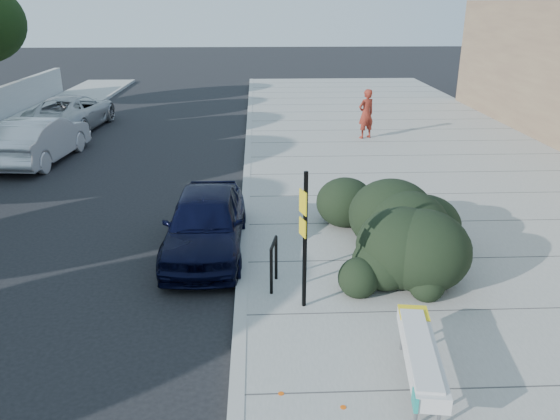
% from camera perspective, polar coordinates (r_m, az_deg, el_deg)
% --- Properties ---
extents(ground, '(120.00, 120.00, 0.00)m').
position_cam_1_polar(ground, '(9.48, -4.15, -11.68)').
color(ground, black).
rests_on(ground, ground).
extents(sidewalk_near, '(11.20, 50.00, 0.15)m').
position_cam_1_polar(sidewalk_near, '(14.88, 18.44, 0.10)').
color(sidewalk_near, gray).
rests_on(sidewalk_near, ground).
extents(curb_near, '(0.22, 50.00, 0.17)m').
position_cam_1_polar(curb_near, '(13.92, -3.65, -0.21)').
color(curb_near, '#9E9E99').
rests_on(curb_near, ground).
extents(bench, '(0.74, 2.15, 0.64)m').
position_cam_1_polar(bench, '(7.86, 14.49, -14.31)').
color(bench, gray).
rests_on(bench, sidewalk_near).
extents(bike_rack, '(0.16, 0.61, 0.90)m').
position_cam_1_polar(bike_rack, '(10.01, -0.66, -5.19)').
color(bike_rack, black).
rests_on(bike_rack, sidewalk_near).
extents(sign_post, '(0.13, 0.27, 2.44)m').
position_cam_1_polar(sign_post, '(9.02, 2.55, -2.34)').
color(sign_post, black).
rests_on(sign_post, sidewalk_near).
extents(hedge, '(3.44, 4.77, 1.61)m').
position_cam_1_polar(hedge, '(11.60, 11.46, -0.42)').
color(hedge, black).
rests_on(hedge, sidewalk_near).
extents(sedan_navy, '(1.70, 4.10, 1.39)m').
position_cam_1_polar(sedan_navy, '(11.75, -7.79, -1.28)').
color(sedan_navy, black).
rests_on(sedan_navy, ground).
extents(wagon_silver, '(2.07, 4.78, 1.53)m').
position_cam_1_polar(wagon_silver, '(20.19, -23.76, 6.79)').
color(wagon_silver, '#B9B9BE').
rests_on(wagon_silver, ground).
extents(suv_silver, '(2.81, 5.41, 1.46)m').
position_cam_1_polar(suv_silver, '(25.05, -20.93, 9.56)').
color(suv_silver, '#AAACB0').
rests_on(suv_silver, ground).
extents(pedestrian, '(0.81, 0.71, 1.87)m').
position_cam_1_polar(pedestrian, '(21.40, 8.98, 9.90)').
color(pedestrian, maroon).
rests_on(pedestrian, sidewalk_near).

